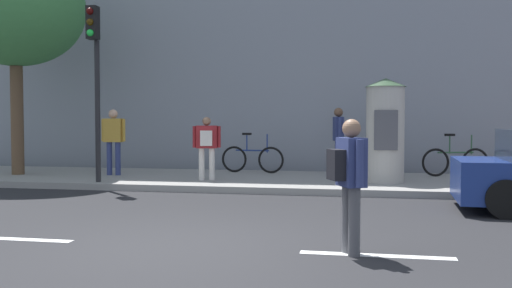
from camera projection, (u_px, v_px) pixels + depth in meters
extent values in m
plane|color=#232326|center=(181.00, 247.00, 6.99)|extent=(80.00, 80.00, 0.00)
cube|color=gray|center=(272.00, 181.00, 13.85)|extent=(36.00, 4.00, 0.15)
cube|color=silver|center=(9.00, 239.00, 7.44)|extent=(1.80, 0.16, 0.01)
cube|color=silver|center=(377.00, 255.00, 6.53)|extent=(1.80, 0.16, 0.01)
cylinder|color=black|center=(98.00, 112.00, 12.88)|extent=(0.12, 0.12, 3.27)
cube|color=black|center=(93.00, 23.00, 12.62)|extent=(0.24, 0.24, 0.75)
sphere|color=#390605|center=(90.00, 11.00, 12.48)|extent=(0.16, 0.16, 0.16)
sphere|color=#3C2906|center=(90.00, 22.00, 12.49)|extent=(0.16, 0.16, 0.16)
sphere|color=green|center=(90.00, 33.00, 12.50)|extent=(0.16, 0.16, 0.16)
cylinder|color=#B2ADA3|center=(385.00, 135.00, 12.91)|extent=(0.87, 0.87, 2.20)
cone|color=#334C33|center=(386.00, 83.00, 12.85)|extent=(0.96, 0.96, 0.20)
cube|color=#4C4C51|center=(386.00, 130.00, 12.46)|extent=(0.52, 0.02, 0.90)
cylinder|color=brown|center=(17.00, 120.00, 14.70)|extent=(0.32, 0.32, 2.86)
ellipsoid|color=#3D7F42|center=(15.00, 7.00, 14.57)|extent=(3.59, 3.59, 3.05)
cylinder|color=#4C4C51|center=(354.00, 222.00, 6.48)|extent=(0.14, 0.14, 0.81)
cylinder|color=#4C4C51|center=(348.00, 219.00, 6.67)|extent=(0.14, 0.14, 0.81)
cube|color=navy|center=(351.00, 162.00, 6.55)|extent=(0.38, 0.46, 0.57)
cylinder|color=navy|center=(360.00, 164.00, 6.31)|extent=(0.09, 0.09, 0.54)
cylinder|color=navy|center=(343.00, 161.00, 6.78)|extent=(0.09, 0.09, 0.54)
sphere|color=#8C664C|center=(352.00, 128.00, 6.53)|extent=(0.22, 0.22, 0.22)
cube|color=black|center=(337.00, 165.00, 6.51)|extent=(0.26, 0.32, 0.36)
cylinder|color=silver|center=(212.00, 164.00, 13.40)|extent=(0.14, 0.14, 0.76)
cylinder|color=silver|center=(202.00, 164.00, 13.39)|extent=(0.14, 0.14, 0.76)
cube|color=maroon|center=(207.00, 137.00, 13.37)|extent=(0.54, 0.34, 0.54)
cylinder|color=maroon|center=(219.00, 137.00, 13.38)|extent=(0.09, 0.09, 0.51)
cylinder|color=maroon|center=(194.00, 137.00, 13.36)|extent=(0.09, 0.09, 0.51)
sphere|color=#8C664C|center=(207.00, 121.00, 13.35)|extent=(0.21, 0.21, 0.21)
cube|color=silver|center=(206.00, 138.00, 13.19)|extent=(0.31, 0.22, 0.36)
cylinder|color=navy|center=(109.00, 159.00, 14.55)|extent=(0.14, 0.14, 0.87)
cylinder|color=navy|center=(118.00, 159.00, 14.52)|extent=(0.14, 0.14, 0.87)
cube|color=#B78C33|center=(113.00, 130.00, 14.51)|extent=(0.48, 0.26, 0.61)
cylinder|color=#B78C33|center=(103.00, 130.00, 14.54)|extent=(0.09, 0.09, 0.58)
cylinder|color=#B78C33|center=(124.00, 130.00, 14.47)|extent=(0.09, 0.09, 0.58)
sphere|color=tan|center=(113.00, 114.00, 14.49)|extent=(0.23, 0.23, 0.23)
cylinder|color=navy|center=(338.00, 157.00, 14.95)|extent=(0.14, 0.14, 0.89)
cylinder|color=navy|center=(339.00, 158.00, 14.73)|extent=(0.14, 0.14, 0.89)
cube|color=navy|center=(338.00, 129.00, 14.81)|extent=(0.32, 0.47, 0.63)
cylinder|color=navy|center=(337.00, 129.00, 15.07)|extent=(0.09, 0.09, 0.60)
cylinder|color=navy|center=(340.00, 129.00, 14.55)|extent=(0.09, 0.09, 0.60)
sphere|color=brown|center=(338.00, 112.00, 14.79)|extent=(0.24, 0.24, 0.24)
torus|color=black|center=(234.00, 159.00, 15.34)|extent=(0.72, 0.14, 0.72)
torus|color=black|center=(271.00, 160.00, 15.02)|extent=(0.72, 0.14, 0.72)
cylinder|color=navy|center=(252.00, 150.00, 15.17)|extent=(0.94, 0.14, 0.04)
cylinder|color=navy|center=(247.00, 143.00, 15.21)|extent=(0.04, 0.04, 0.45)
cylinder|color=navy|center=(267.00, 143.00, 15.03)|extent=(0.04, 0.04, 0.50)
cube|color=black|center=(247.00, 134.00, 15.20)|extent=(0.25, 0.13, 0.06)
torus|color=black|center=(436.00, 162.00, 14.19)|extent=(0.71, 0.26, 0.72)
torus|color=black|center=(475.00, 162.00, 14.28)|extent=(0.71, 0.26, 0.72)
cylinder|color=#2D5938|center=(456.00, 152.00, 14.22)|extent=(0.92, 0.30, 0.04)
cylinder|color=#2D5938|center=(450.00, 145.00, 14.20)|extent=(0.04, 0.04, 0.45)
cylinder|color=#2D5938|center=(471.00, 145.00, 14.25)|extent=(0.04, 0.04, 0.50)
cube|color=black|center=(450.00, 135.00, 14.19)|extent=(0.26, 0.16, 0.06)
cylinder|color=black|center=(505.00, 199.00, 8.95)|extent=(0.65, 0.25, 0.64)
cylinder|color=black|center=(488.00, 187.00, 10.55)|extent=(0.65, 0.25, 0.64)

